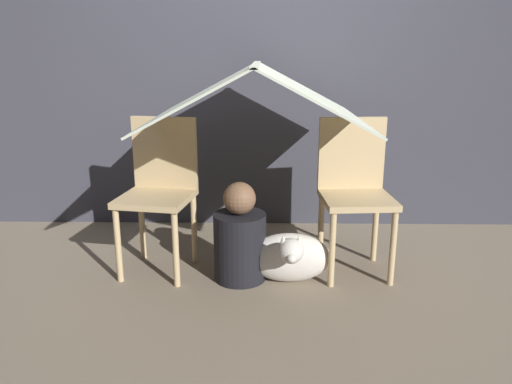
{
  "coord_description": "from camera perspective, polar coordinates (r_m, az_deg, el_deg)",
  "views": [
    {
      "loc": [
        0.05,
        -2.58,
        1.3
      ],
      "look_at": [
        0.0,
        0.21,
        0.5
      ],
      "focal_mm": 35.0,
      "sensor_mm": 36.0,
      "label": 1
    }
  ],
  "objects": [
    {
      "name": "chair_right",
      "position": [
        3.01,
        11.19,
        0.5
      ],
      "size": [
        0.43,
        0.43,
        0.91
      ],
      "rotation": [
        0.0,
        0.0,
        0.07
      ],
      "color": "#D1B27F",
      "rests_on": "ground_plane"
    },
    {
      "name": "wall_back",
      "position": [
        3.69,
        0.26,
        15.2
      ],
      "size": [
        7.0,
        0.05,
        2.5
      ],
      "color": "#3D3D47",
      "rests_on": "ground_plane"
    },
    {
      "name": "person_front",
      "position": [
        2.89,
        -1.86,
        -5.45
      ],
      "size": [
        0.3,
        0.3,
        0.58
      ],
      "color": "black",
      "rests_on": "ground_plane"
    },
    {
      "name": "ground_plane",
      "position": [
        2.88,
        -0.07,
        -10.78
      ],
      "size": [
        8.8,
        8.8,
        0.0
      ],
      "primitive_type": "plane",
      "color": "gray"
    },
    {
      "name": "dog",
      "position": [
        2.88,
        3.82,
        -7.39
      ],
      "size": [
        0.48,
        0.37,
        0.35
      ],
      "color": "silver",
      "rests_on": "ground_plane"
    },
    {
      "name": "chair_left",
      "position": [
        3.02,
        -10.95,
        0.6
      ],
      "size": [
        0.46,
        0.46,
        0.91
      ],
      "rotation": [
        0.0,
        0.0,
        -0.16
      ],
      "color": "#D1B27F",
      "rests_on": "ground_plane"
    },
    {
      "name": "sheet_canopy",
      "position": [
        2.79,
        0.0,
        11.31
      ],
      "size": [
        1.18,
        1.21,
        0.32
      ],
      "color": "silver"
    }
  ]
}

